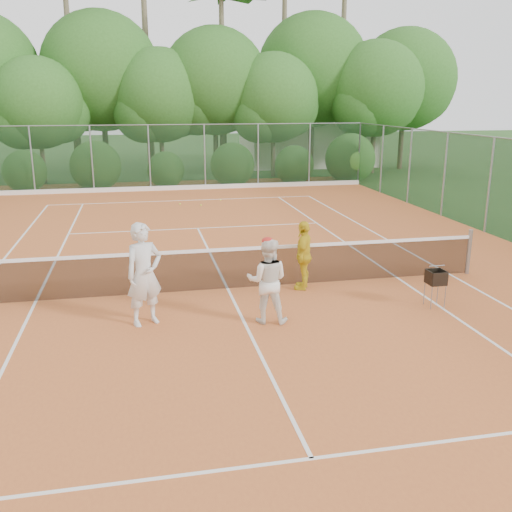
% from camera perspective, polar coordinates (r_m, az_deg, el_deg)
% --- Properties ---
extents(ground, '(120.00, 120.00, 0.00)m').
position_cam_1_polar(ground, '(12.87, -2.83, -3.43)').
color(ground, '#224518').
rests_on(ground, ground).
extents(clay_court, '(18.00, 36.00, 0.02)m').
position_cam_1_polar(clay_court, '(12.87, -2.83, -3.38)').
color(clay_court, '#C5642D').
rests_on(clay_court, ground).
extents(club_building, '(8.00, 5.00, 3.00)m').
position_cam_1_polar(club_building, '(37.73, 5.13, 11.33)').
color(club_building, beige).
rests_on(club_building, ground).
extents(tennis_net, '(11.97, 0.10, 1.10)m').
position_cam_1_polar(tennis_net, '(12.71, -2.86, -1.16)').
color(tennis_net, gray).
rests_on(tennis_net, clay_court).
extents(player_white, '(0.85, 0.73, 1.96)m').
position_cam_1_polar(player_white, '(10.82, -11.12, -1.81)').
color(player_white, silver).
rests_on(player_white, clay_court).
extents(player_center_grp, '(0.94, 0.82, 1.67)m').
position_cam_1_polar(player_center_grp, '(10.77, 1.15, -2.47)').
color(player_center_grp, white).
rests_on(player_center_grp, clay_court).
extents(player_yellow, '(0.73, 0.99, 1.56)m').
position_cam_1_polar(player_yellow, '(12.74, 4.79, 0.09)').
color(player_yellow, gold).
rests_on(player_yellow, clay_court).
extents(ball_hopper, '(0.34, 0.34, 0.77)m').
position_cam_1_polar(ball_hopper, '(12.19, 17.56, -2.11)').
color(ball_hopper, gray).
rests_on(ball_hopper, clay_court).
extents(stray_ball_a, '(0.07, 0.07, 0.07)m').
position_cam_1_polar(stray_ball_a, '(24.12, -3.56, 5.61)').
color(stray_ball_a, yellow).
rests_on(stray_ball_a, clay_court).
extents(stray_ball_b, '(0.07, 0.07, 0.07)m').
position_cam_1_polar(stray_ball_b, '(23.39, -7.61, 5.20)').
color(stray_ball_b, '#BEDF34').
rests_on(stray_ball_b, clay_court).
extents(stray_ball_c, '(0.07, 0.07, 0.07)m').
position_cam_1_polar(stray_ball_c, '(23.00, -5.53, 5.09)').
color(stray_ball_c, '#B7DA32').
rests_on(stray_ball_c, clay_court).
extents(court_markings, '(11.03, 23.83, 0.01)m').
position_cam_1_polar(court_markings, '(12.86, -2.83, -3.33)').
color(court_markings, white).
rests_on(court_markings, clay_court).
extents(fence_back, '(18.07, 0.07, 3.00)m').
position_cam_1_polar(fence_back, '(27.23, -7.87, 9.73)').
color(fence_back, '#19381E').
rests_on(fence_back, clay_court).
extents(tropical_treeline, '(32.10, 8.49, 15.03)m').
position_cam_1_polar(tropical_treeline, '(32.44, -6.17, 17.04)').
color(tropical_treeline, brown).
rests_on(tropical_treeline, ground).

